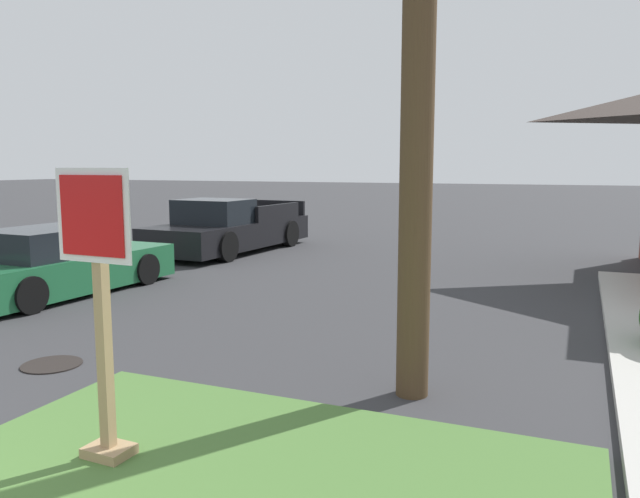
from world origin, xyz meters
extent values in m
cube|color=#A3845B|center=(1.21, 2.41, 1.19)|extent=(0.09, 0.09, 2.22)
cube|color=#A3845B|center=(1.21, 2.41, 0.12)|extent=(0.37, 0.29, 0.08)
cube|color=white|center=(1.20, 2.36, 2.00)|extent=(0.71, 0.04, 0.71)
cube|color=red|center=(1.20, 2.35, 2.00)|extent=(0.61, 0.03, 0.61)
cylinder|color=black|center=(-1.18, 4.13, 0.01)|extent=(0.70, 0.70, 0.02)
cube|color=#1E6038|center=(-4.31, 7.37, 0.41)|extent=(1.95, 4.54, 0.64)
cube|color=black|center=(-4.32, 7.15, 0.97)|extent=(1.60, 2.12, 0.56)
cylinder|color=black|center=(-5.08, 8.79, 0.31)|extent=(0.25, 0.63, 0.62)
cylinder|color=black|center=(-3.42, 8.72, 0.31)|extent=(0.25, 0.63, 0.62)
cylinder|color=black|center=(-3.53, 5.95, 0.31)|extent=(0.25, 0.63, 0.62)
sphere|color=white|center=(-4.75, 9.58, 0.47)|extent=(0.14, 0.14, 0.14)
sphere|color=white|center=(-3.69, 9.53, 0.47)|extent=(0.14, 0.14, 0.14)
cube|color=black|center=(-4.36, 13.58, 0.50)|extent=(2.30, 5.59, 0.68)
cube|color=black|center=(-4.39, 12.81, 1.14)|extent=(1.86, 1.51, 0.68)
cube|color=black|center=(-3.34, 14.50, 1.06)|extent=(0.21, 2.31, 0.44)
cube|color=black|center=(-5.29, 14.59, 1.06)|extent=(0.21, 2.31, 0.44)
cube|color=black|center=(-4.23, 16.28, 1.06)|extent=(1.84, 0.18, 0.44)
cylinder|color=black|center=(-3.47, 11.89, 0.38)|extent=(0.29, 0.77, 0.76)
cylinder|color=black|center=(-5.40, 11.98, 0.38)|extent=(0.29, 0.77, 0.76)
cylinder|color=black|center=(-3.32, 15.19, 0.38)|extent=(0.29, 0.77, 0.76)
cylinder|color=black|center=(-5.24, 15.28, 0.38)|extent=(0.29, 0.77, 0.76)
camera|label=1|loc=(4.58, -1.27, 2.38)|focal=34.99mm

